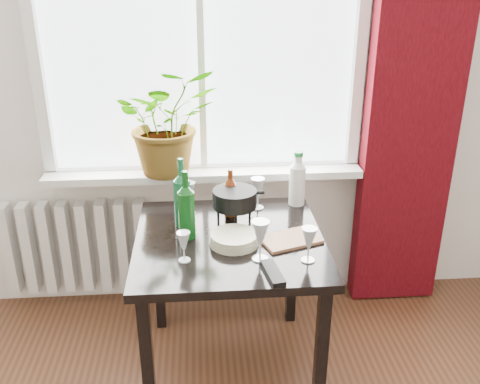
{
  "coord_description": "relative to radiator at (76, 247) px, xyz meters",
  "views": [
    {
      "loc": [
        -0.02,
        -0.59,
        1.89
      ],
      "look_at": [
        0.15,
        1.55,
        0.96
      ],
      "focal_mm": 40.0,
      "sensor_mm": 36.0,
      "label": 1
    }
  ],
  "objects": [
    {
      "name": "radiator",
      "position": [
        0.0,
        0.0,
        0.0
      ],
      "size": [
        0.8,
        0.1,
        0.55
      ],
      "color": "silver",
      "rests_on": "ground"
    },
    {
      "name": "wineglass_front_left",
      "position": [
        0.65,
        -0.82,
        0.43
      ],
      "size": [
        0.06,
        0.06,
        0.14
      ],
      "primitive_type": null,
      "rotation": [
        0.0,
        0.0,
        0.07
      ],
      "color": "silver",
      "rests_on": "table"
    },
    {
      "name": "wine_bottle_left",
      "position": [
        0.66,
        -0.61,
        0.52
      ],
      "size": [
        0.08,
        0.08,
        0.32
      ],
      "primitive_type": null,
      "rotation": [
        0.0,
        0.0,
        0.06
      ],
      "color": "#0D4714",
      "rests_on": "table"
    },
    {
      "name": "table",
      "position": [
        0.85,
        -0.63,
        0.27
      ],
      "size": [
        0.85,
        0.85,
        0.74
      ],
      "color": "black",
      "rests_on": "ground"
    },
    {
      "name": "wine_bottle_right",
      "position": [
        0.64,
        -0.48,
        0.53
      ],
      "size": [
        0.09,
        0.09,
        0.34
      ],
      "primitive_type": null,
      "rotation": [
        0.0,
        0.0,
        0.23
      ],
      "color": "#0E4927",
      "rests_on": "table"
    },
    {
      "name": "wineglass_back_left",
      "position": [
        0.67,
        -0.36,
        0.44
      ],
      "size": [
        0.08,
        0.08,
        0.17
      ],
      "primitive_type": null,
      "rotation": [
        0.0,
        0.0,
        -0.08
      ],
      "color": "silver",
      "rests_on": "table"
    },
    {
      "name": "cleaning_bottle",
      "position": [
        1.22,
        -0.29,
        0.5
      ],
      "size": [
        0.1,
        0.1,
        0.29
      ],
      "primitive_type": null,
      "rotation": [
        0.0,
        0.0,
        -0.34
      ],
      "color": "white",
      "rests_on": "table"
    },
    {
      "name": "windowsill",
      "position": [
        0.75,
        -0.03,
        0.44
      ],
      "size": [
        1.72,
        0.2,
        0.04
      ],
      "color": "silver",
      "rests_on": "ground"
    },
    {
      "name": "plate_stack",
      "position": [
        0.87,
        -0.69,
        0.38
      ],
      "size": [
        0.26,
        0.26,
        0.05
      ],
      "primitive_type": "cylinder",
      "rotation": [
        0.0,
        0.0,
        -0.18
      ],
      "color": "beige",
      "rests_on": "table"
    },
    {
      "name": "potted_plant",
      "position": [
        0.57,
        -0.05,
        0.75
      ],
      "size": [
        0.6,
        0.55,
        0.57
      ],
      "primitive_type": "imported",
      "rotation": [
        0.0,
        0.0,
        0.22
      ],
      "color": "#3D6E1D",
      "rests_on": "windowsill"
    },
    {
      "name": "wineglass_front_right",
      "position": [
        0.97,
        -0.83,
        0.45
      ],
      "size": [
        0.08,
        0.08,
        0.18
      ],
      "primitive_type": null,
      "rotation": [
        0.0,
        0.0,
        -0.05
      ],
      "color": "silver",
      "rests_on": "table"
    },
    {
      "name": "fondue_pot",
      "position": [
        0.89,
        -0.47,
        0.44
      ],
      "size": [
        0.3,
        0.29,
        0.16
      ],
      "primitive_type": null,
      "rotation": [
        0.0,
        0.0,
        -0.39
      ],
      "color": "black",
      "rests_on": "table"
    },
    {
      "name": "bottle_amber",
      "position": [
        0.87,
        -0.39,
        0.48
      ],
      "size": [
        0.06,
        0.06,
        0.24
      ],
      "primitive_type": null,
      "rotation": [
        0.0,
        0.0,
        0.06
      ],
      "color": "#65230B",
      "rests_on": "table"
    },
    {
      "name": "curtain",
      "position": [
        1.87,
        -0.06,
        0.92
      ],
      "size": [
        0.5,
        0.12,
        2.56
      ],
      "color": "#37050A",
      "rests_on": "ground"
    },
    {
      "name": "window",
      "position": [
        0.75,
        0.04,
        1.22
      ],
      "size": [
        1.72,
        0.08,
        1.62
      ],
      "color": "white",
      "rests_on": "ground"
    },
    {
      "name": "tv_remote",
      "position": [
        1.0,
        -0.96,
        0.37
      ],
      "size": [
        0.08,
        0.19,
        0.02
      ],
      "primitive_type": "cube",
      "rotation": [
        0.0,
        0.0,
        0.16
      ],
      "color": "black",
      "rests_on": "table"
    },
    {
      "name": "cutting_board",
      "position": [
        1.12,
        -0.68,
        0.37
      ],
      "size": [
        0.3,
        0.24,
        0.01
      ],
      "primitive_type": "cube",
      "rotation": [
        0.0,
        0.0,
        0.33
      ],
      "color": "#946242",
      "rests_on": "table"
    },
    {
      "name": "wineglass_far_right",
      "position": [
        1.17,
        -0.86,
        0.44
      ],
      "size": [
        0.09,
        0.09,
        0.16
      ],
      "primitive_type": null,
      "rotation": [
        0.0,
        0.0,
        -0.36
      ],
      "color": "silver",
      "rests_on": "table"
    },
    {
      "name": "wineglass_back_center",
      "position": [
        1.01,
        -0.33,
        0.44
      ],
      "size": [
        0.08,
        0.08,
        0.17
      ],
      "primitive_type": null,
      "rotation": [
        0.0,
        0.0,
        0.1
      ],
      "color": "silver",
      "rests_on": "table"
    }
  ]
}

